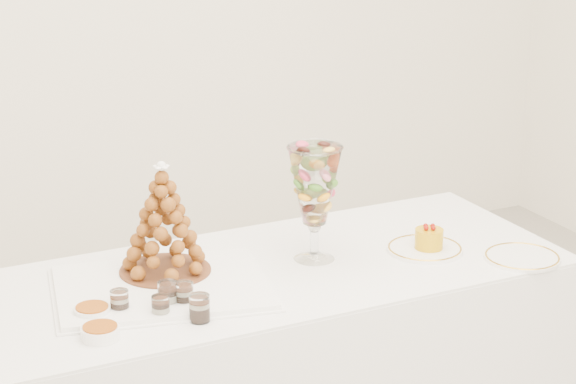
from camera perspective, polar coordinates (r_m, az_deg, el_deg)
buffet_table at (r=3.44m, az=-1.26°, el=-9.36°), size 1.82×0.74×0.69m
lace_tray at (r=3.17m, az=-6.43°, el=-4.86°), size 0.66×0.55×0.02m
macaron_vase at (r=3.30m, az=1.37°, el=0.26°), size 0.16×0.16×0.35m
cake_plate at (r=3.46m, az=6.96°, el=-2.90°), size 0.23×0.23×0.01m
spare_plate at (r=3.44m, az=11.81°, el=-3.28°), size 0.23×0.23×0.01m
verrine_a at (r=3.03m, az=-8.55°, el=-5.57°), size 0.06×0.06×0.07m
verrine_b at (r=3.05m, az=-6.11°, el=-5.23°), size 0.07×0.07×0.07m
verrine_c at (r=3.05m, az=-5.31°, el=-5.23°), size 0.05×0.05×0.07m
verrine_d at (r=2.99m, az=-6.48°, el=-5.85°), size 0.06×0.06×0.06m
verrine_e at (r=2.97m, az=-4.52°, el=-5.90°), size 0.06×0.06×0.07m
ramekin_back at (r=3.03m, az=-9.91°, el=-6.06°), size 0.10×0.10×0.03m
ramekin_front at (r=2.91m, az=-9.51°, el=-7.06°), size 0.10×0.10×0.03m
croquembouche at (r=3.20m, az=-6.35°, el=-1.36°), size 0.28×0.28×0.33m
mousse_cake at (r=3.44m, az=7.17°, el=-2.35°), size 0.09×0.09×0.08m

